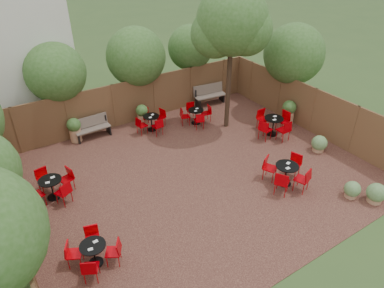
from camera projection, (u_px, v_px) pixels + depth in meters
ground at (196, 174)px, 13.01m from camera, size 80.00×80.00×0.00m
courtyard_paving at (196, 174)px, 13.01m from camera, size 12.00×10.00×0.02m
fence_back at (135, 101)px, 16.05m from camera, size 12.00×0.08×2.00m
fence_left at (13, 217)px, 9.71m from camera, size 0.08×10.00×2.00m
fence_right at (312, 110)px, 15.26m from camera, size 0.08×10.00×2.00m
overhang_foliage at (119, 91)px, 12.60m from camera, size 16.04×10.80×2.76m
courtyard_tree at (232, 25)px, 13.76m from camera, size 2.89×2.81×6.04m
park_bench_left at (92, 127)px, 15.03m from camera, size 1.51×0.53×0.92m
park_bench_right at (209, 94)px, 17.82m from camera, size 1.67×0.71×1.00m
bistro_tables at (193, 153)px, 13.41m from camera, size 10.68×7.50×0.92m
planters at (150, 123)px, 15.12m from camera, size 11.87×4.32×1.12m
low_shrubs at (347, 172)px, 12.58m from camera, size 1.91×3.70×0.68m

